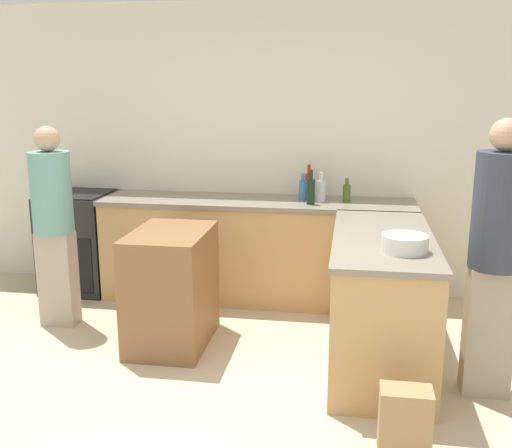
% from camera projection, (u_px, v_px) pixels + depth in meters
% --- Properties ---
extents(ground_plane, '(14.00, 14.00, 0.00)m').
position_uv_depth(ground_plane, '(204.00, 414.00, 3.66)').
color(ground_plane, beige).
extents(wall_back, '(8.00, 0.06, 2.70)m').
position_uv_depth(wall_back, '(263.00, 150.00, 5.66)').
color(wall_back, silver).
rests_on(wall_back, ground_plane).
extents(counter_back, '(2.84, 0.67, 0.94)m').
position_uv_depth(counter_back, '(257.00, 249.00, 5.52)').
color(counter_back, tan).
rests_on(counter_back, ground_plane).
extents(counter_peninsula, '(0.69, 1.66, 0.94)m').
position_uv_depth(counter_peninsula, '(380.00, 299.00, 4.27)').
color(counter_peninsula, tan).
rests_on(counter_peninsula, ground_plane).
extents(range_oven, '(0.62, 0.65, 0.95)m').
position_uv_depth(range_oven, '(80.00, 241.00, 5.79)').
color(range_oven, black).
rests_on(range_oven, ground_plane).
extents(island_table, '(0.56, 0.81, 0.89)m').
position_uv_depth(island_table, '(171.00, 288.00, 4.56)').
color(island_table, brown).
rests_on(island_table, ground_plane).
extents(mixing_bowl, '(0.29, 0.29, 0.11)m').
position_uv_depth(mixing_bowl, '(405.00, 243.00, 3.75)').
color(mixing_bowl, white).
rests_on(mixing_bowl, counter_peninsula).
extents(water_bottle_blue, '(0.07, 0.07, 0.25)m').
position_uv_depth(water_bottle_blue, '(303.00, 189.00, 5.38)').
color(water_bottle_blue, '#386BB7').
rests_on(water_bottle_blue, counter_back).
extents(vinegar_bottle_clear, '(0.09, 0.09, 0.26)m').
position_uv_depth(vinegar_bottle_clear, '(321.00, 190.00, 5.31)').
color(vinegar_bottle_clear, silver).
rests_on(vinegar_bottle_clear, counter_back).
extents(olive_oil_bottle, '(0.07, 0.07, 0.22)m').
position_uv_depth(olive_oil_bottle, '(347.00, 193.00, 5.29)').
color(olive_oil_bottle, '#475B1E').
rests_on(olive_oil_bottle, counter_back).
extents(wine_bottle_dark, '(0.07, 0.07, 0.30)m').
position_uv_depth(wine_bottle_dark, '(311.00, 191.00, 5.20)').
color(wine_bottle_dark, black).
rests_on(wine_bottle_dark, counter_back).
extents(hot_sauce_bottle, '(0.07, 0.07, 0.30)m').
position_uv_depth(hot_sauce_bottle, '(309.00, 184.00, 5.50)').
color(hot_sauce_bottle, red).
rests_on(hot_sauce_bottle, counter_back).
extents(person_by_range, '(0.32, 0.32, 1.64)m').
position_uv_depth(person_by_range, '(53.00, 220.00, 4.83)').
color(person_by_range, '#ADA38E').
rests_on(person_by_range, ground_plane).
extents(person_at_peninsula, '(0.33, 0.33, 1.77)m').
position_uv_depth(person_at_peninsula, '(496.00, 250.00, 3.69)').
color(person_at_peninsula, '#ADA38E').
rests_on(person_at_peninsula, ground_plane).
extents(paper_bag, '(0.28, 0.18, 0.39)m').
position_uv_depth(paper_bag, '(405.00, 422.00, 3.22)').
color(paper_bag, '#A88456').
rests_on(paper_bag, ground_plane).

